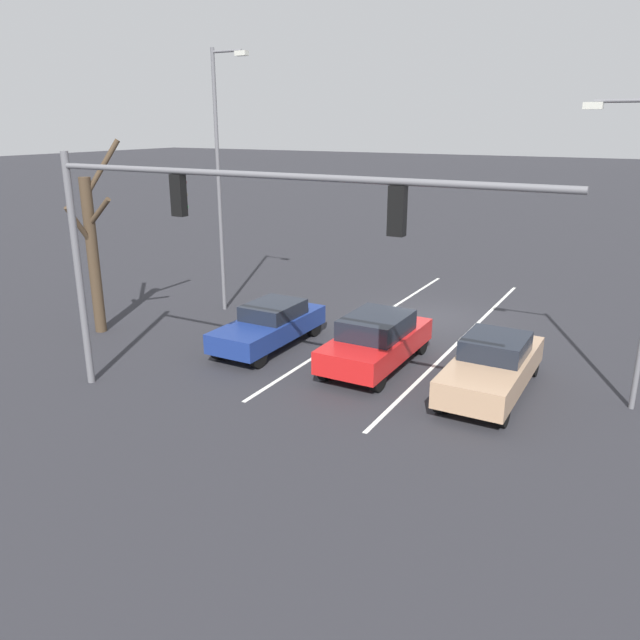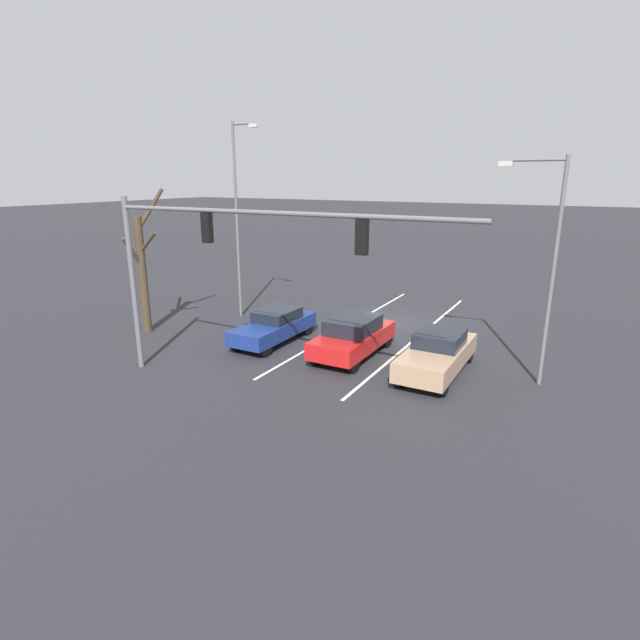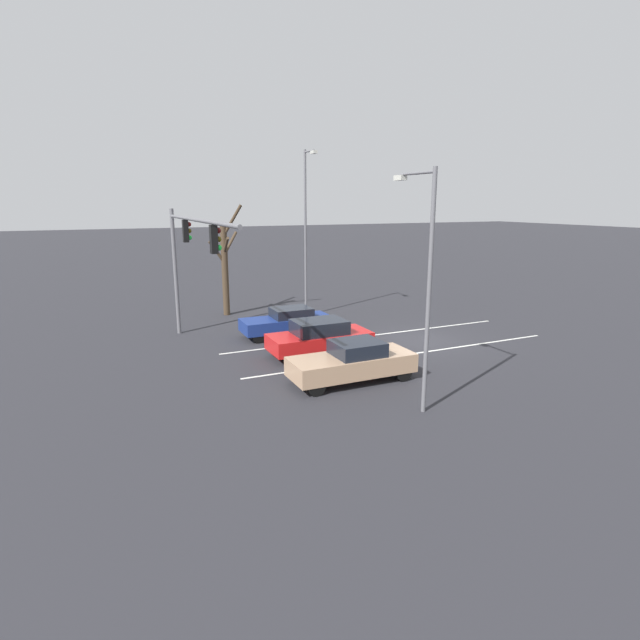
% 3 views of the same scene
% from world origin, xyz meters
% --- Properties ---
extents(ground_plane, '(240.00, 240.00, 0.00)m').
position_xyz_m(ground_plane, '(0.00, 0.00, 0.00)').
color(ground_plane, '#28282D').
extents(lane_stripe_left_divider, '(0.12, 15.54, 0.01)m').
position_xyz_m(lane_stripe_left_divider, '(-1.76, 1.77, 0.01)').
color(lane_stripe_left_divider, silver).
rests_on(lane_stripe_left_divider, ground_plane).
extents(lane_stripe_center_divider, '(0.12, 15.54, 0.01)m').
position_xyz_m(lane_stripe_center_divider, '(1.76, 1.77, 0.01)').
color(lane_stripe_center_divider, silver).
rests_on(lane_stripe_center_divider, ground_plane).
extents(car_red_midlane_front, '(1.88, 4.52, 1.60)m').
position_xyz_m(car_red_midlane_front, '(-0.22, 5.50, 0.83)').
color(car_red_midlane_front, red).
rests_on(car_red_midlane_front, ground_plane).
extents(car_tan_leftlane_front, '(1.81, 4.76, 1.56)m').
position_xyz_m(car_tan_leftlane_front, '(-3.73, 5.72, 0.78)').
color(car_tan_leftlane_front, tan).
rests_on(car_tan_leftlane_front, ground_plane).
extents(car_navy_rightlane_front, '(1.70, 4.53, 1.43)m').
position_xyz_m(car_navy_rightlane_front, '(3.52, 5.60, 0.74)').
color(car_navy_rightlane_front, navy).
rests_on(car_navy_rightlane_front, ground_plane).
extents(traffic_signal_gantry, '(12.49, 0.37, 6.33)m').
position_xyz_m(traffic_signal_gantry, '(2.37, 10.52, 4.77)').
color(traffic_signal_gantry, slate).
rests_on(traffic_signal_gantry, ground_plane).
extents(street_lamp_right_shoulder, '(1.53, 0.24, 9.49)m').
position_xyz_m(street_lamp_right_shoulder, '(7.32, 2.92, 5.32)').
color(street_lamp_right_shoulder, slate).
rests_on(street_lamp_right_shoulder, ground_plane).
extents(street_lamp_left_shoulder, '(2.11, 0.24, 7.64)m').
position_xyz_m(street_lamp_left_shoulder, '(-6.92, 4.96, 4.45)').
color(street_lamp_left_shoulder, slate).
rests_on(street_lamp_left_shoulder, ground_plane).
extents(bare_tree_near, '(2.69, 2.17, 6.51)m').
position_xyz_m(bare_tree_near, '(9.59, 7.16, 3.06)').
color(bare_tree_near, '#423323').
rests_on(bare_tree_near, ground_plane).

